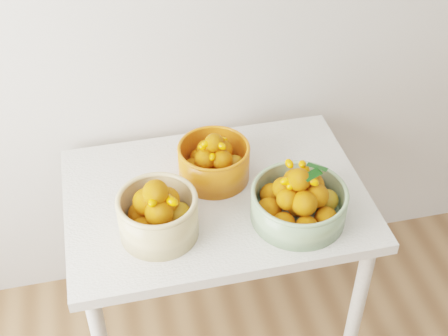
{
  "coord_description": "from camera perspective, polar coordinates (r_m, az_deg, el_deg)",
  "views": [
    {
      "loc": [
        -0.61,
        0.11,
        2.17
      ],
      "look_at": [
        -0.28,
        1.53,
        0.92
      ],
      "focal_mm": 50.0,
      "sensor_mm": 36.0,
      "label": 1
    }
  ],
  "objects": [
    {
      "name": "table",
      "position": [
        2.15,
        -0.74,
        -4.27
      ],
      "size": [
        1.0,
        0.7,
        0.75
      ],
      "color": "silver",
      "rests_on": "ground"
    },
    {
      "name": "bowl_cream",
      "position": [
        1.91,
        -6.05,
        -4.19
      ],
      "size": [
        0.27,
        0.27,
        0.21
      ],
      "rotation": [
        0.0,
        0.0,
        0.09
      ],
      "color": "tan",
      "rests_on": "table"
    },
    {
      "name": "bowl_green",
      "position": [
        1.97,
        6.85,
        -3.04
      ],
      "size": [
        0.33,
        0.33,
        0.2
      ],
      "rotation": [
        0.0,
        0.0,
        0.07
      ],
      "color": "gray",
      "rests_on": "table"
    },
    {
      "name": "bowl_orange",
      "position": [
        2.1,
        -0.94,
        0.63
      ],
      "size": [
        0.28,
        0.28,
        0.18
      ],
      "rotation": [
        0.0,
        0.0,
        0.18
      ],
      "color": "orange",
      "rests_on": "table"
    }
  ]
}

